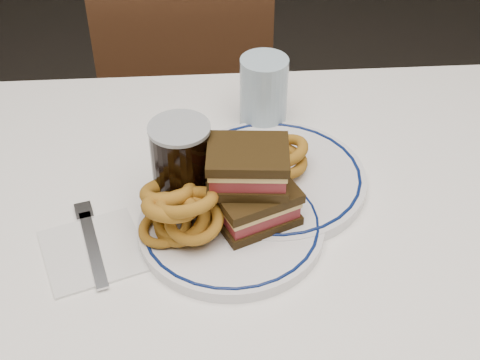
{
  "coord_description": "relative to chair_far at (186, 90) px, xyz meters",
  "views": [
    {
      "loc": [
        -0.0,
        -0.68,
        1.41
      ],
      "look_at": [
        0.04,
        0.02,
        0.83
      ],
      "focal_mm": 50.0,
      "sensor_mm": 36.0,
      "label": 1
    }
  ],
  "objects": [
    {
      "name": "dining_table",
      "position": [
        0.04,
        -0.81,
        0.16
      ],
      "size": [
        1.27,
        0.87,
        0.75
      ],
      "color": "white",
      "rests_on": "floor"
    },
    {
      "name": "napkin_fork",
      "position": [
        -0.12,
        -0.83,
        0.27
      ],
      "size": [
        0.17,
        0.18,
        0.01
      ],
      "color": "silver",
      "rests_on": "dining_table"
    },
    {
      "name": "reuben_sandwich",
      "position": [
        0.1,
        -0.79,
        0.34
      ],
      "size": [
        0.13,
        0.12,
        0.11
      ],
      "color": "black",
      "rests_on": "main_plate"
    },
    {
      "name": "water_glass",
      "position": [
        0.14,
        -0.55,
        0.33
      ],
      "size": [
        0.08,
        0.08,
        0.13
      ],
      "primitive_type": "cylinder",
      "color": "#9EBBCC",
      "rests_on": "dining_table"
    },
    {
      "name": "far_plate",
      "position": [
        0.14,
        -0.71,
        0.28
      ],
      "size": [
        0.28,
        0.28,
        0.02
      ],
      "color": "white",
      "rests_on": "dining_table"
    },
    {
      "name": "beer_mug",
      "position": [
        0.01,
        -0.75,
        0.34
      ],
      "size": [
        0.13,
        0.09,
        0.14
      ],
      "color": "black",
      "rests_on": "dining_table"
    },
    {
      "name": "chair_far",
      "position": [
        0.0,
        0.0,
        0.0
      ],
      "size": [
        0.42,
        0.42,
        0.88
      ],
      "color": "#412214",
      "rests_on": "floor"
    },
    {
      "name": "onion_rings_far",
      "position": [
        0.14,
        -0.69,
        0.31
      ],
      "size": [
        0.12,
        0.1,
        0.07
      ],
      "color": "brown",
      "rests_on": "far_plate"
    },
    {
      "name": "ketchup_ramekin",
      "position": [
        0.01,
        -0.71,
        0.3
      ],
      "size": [
        0.05,
        0.05,
        0.03
      ],
      "color": "silver",
      "rests_on": "main_plate"
    },
    {
      "name": "onion_rings_main",
      "position": [
        0.0,
        -0.82,
        0.32
      ],
      "size": [
        0.12,
        0.13,
        0.1
      ],
      "color": "brown",
      "rests_on": "main_plate"
    },
    {
      "name": "main_plate",
      "position": [
        0.07,
        -0.81,
        0.28
      ],
      "size": [
        0.26,
        0.26,
        0.02
      ],
      "color": "white",
      "rests_on": "dining_table"
    }
  ]
}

